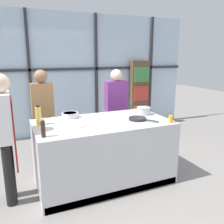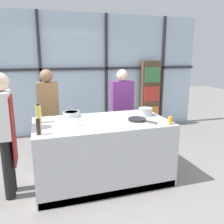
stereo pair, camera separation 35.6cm
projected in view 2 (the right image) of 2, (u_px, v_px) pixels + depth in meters
The scene contains 14 objects.
ground_plane at pixel (102, 178), 3.66m from camera, with size 18.00×18.00×0.00m, color gray.
back_window_wall at pixel (75, 75), 5.60m from camera, with size 6.40×0.10×2.80m.
bookshelf at pixel (150, 95), 6.11m from camera, with size 0.49×0.19×1.72m.
demo_island at pixel (102, 151), 3.55m from camera, with size 1.94×1.06×0.92m.
chef at pixel (5, 128), 3.03m from camera, with size 0.23×0.41×1.65m.
spectator_far_left at pixel (48, 107), 4.23m from camera, with size 0.37×0.23×1.62m.
spectator_center_left at pixel (122, 105), 4.65m from camera, with size 0.43×0.22×1.59m.
frying_pan at pixel (138, 119), 3.46m from camera, with size 0.31×0.43×0.04m.
saucepan at pixel (145, 111), 3.76m from camera, with size 0.24×0.39×0.12m.
white_plate at pixel (75, 124), 3.26m from camera, with size 0.23×0.23×0.01m, color white.
mixing_bowl at pixel (71, 114), 3.69m from camera, with size 0.26×0.26×0.08m.
oil_bottle at pixel (39, 114), 3.33m from camera, with size 0.08×0.08×0.27m.
pepper_grinder at pixel (38, 126), 2.83m from camera, with size 0.05×0.05×0.23m.
juice_glass_near at pixel (170, 120), 3.28m from camera, with size 0.06×0.06×0.10m, color orange.
Camera 2 is at (-0.85, -3.21, 1.86)m, focal length 38.00 mm.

